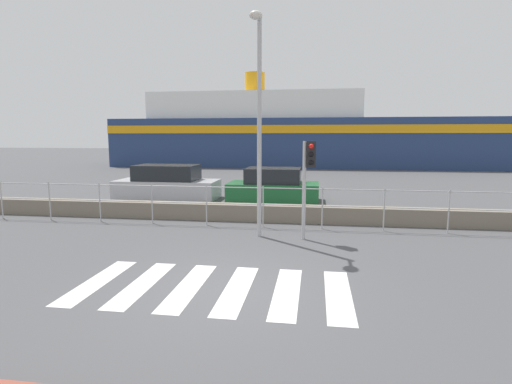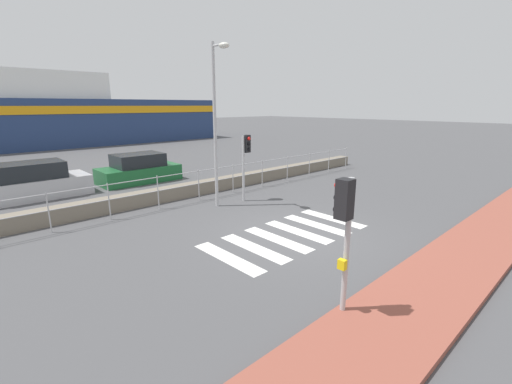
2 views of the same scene
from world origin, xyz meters
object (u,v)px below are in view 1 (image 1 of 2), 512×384
streetlamp (259,102)px  parked_car_silver (167,184)px  traffic_light_far (309,168)px  ferry_boat (290,135)px  parked_car_green (273,187)px

streetlamp → parked_car_silver: (-4.98, 6.27, -2.98)m
traffic_light_far → ferry_boat: 26.30m
streetlamp → parked_car_green: 6.97m
traffic_light_far → ferry_boat: (-2.18, 26.20, 0.89)m
traffic_light_far → parked_car_silver: traffic_light_far is taller
traffic_light_far → parked_car_green: traffic_light_far is taller
parked_car_green → traffic_light_far: bearing=-75.9°
streetlamp → parked_car_green: size_ratio=1.53×
parked_car_silver → parked_car_green: bearing=0.0°
streetlamp → ferry_boat: ferry_boat is taller
traffic_light_far → ferry_boat: ferry_boat is taller
traffic_light_far → streetlamp: size_ratio=0.45×
parked_car_green → ferry_boat: bearing=91.7°
ferry_boat → parked_car_silver: size_ratio=7.50×
streetlamp → parked_car_green: (-0.26, 6.27, -3.02)m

